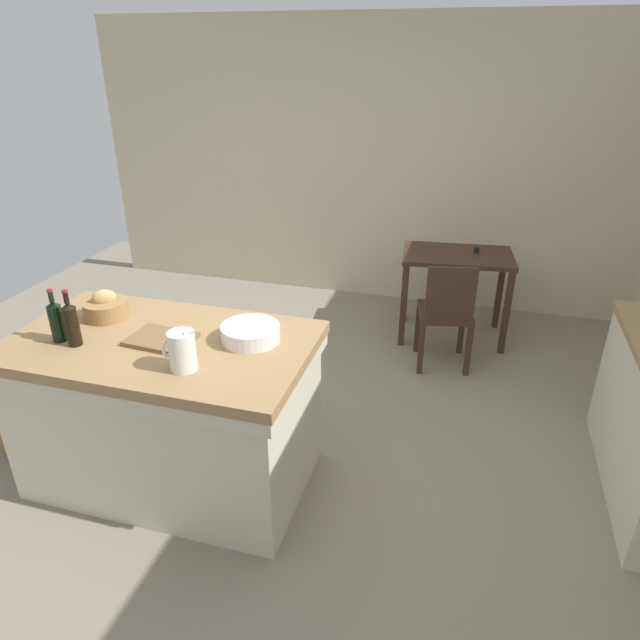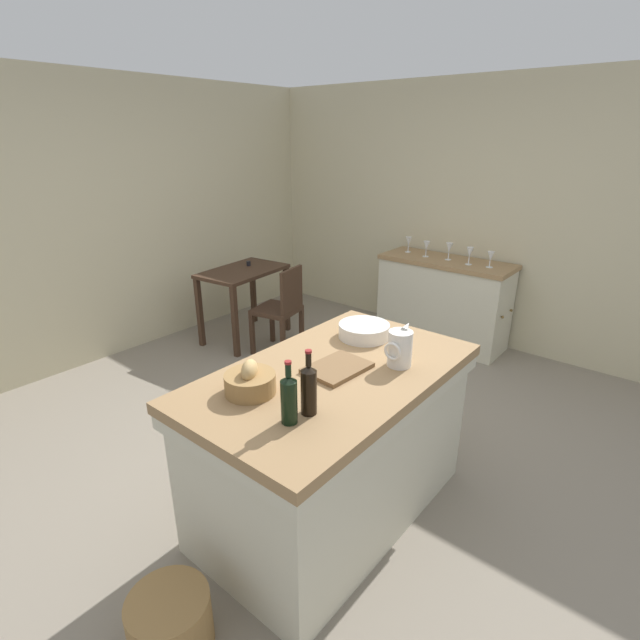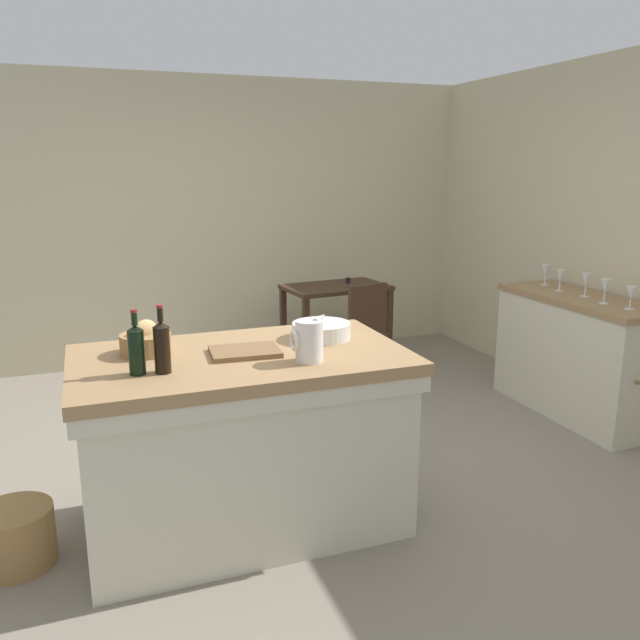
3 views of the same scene
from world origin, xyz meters
The scene contains 18 objects.
ground_plane centered at (0.00, 0.00, 0.00)m, with size 6.76×6.76×0.00m, color gray.
wall_back centered at (0.00, 2.60, 1.30)m, with size 5.32×0.12×2.60m, color beige.
island_table centered at (-0.41, -0.47, 0.49)m, with size 1.61×0.94×0.91m.
side_cabinet centered at (2.26, 0.16, 0.45)m, with size 0.52×1.34×0.89m.
writing_desk centered at (1.00, 1.83, 0.64)m, with size 0.95×0.65×0.81m.
wooden_chair centered at (0.98, 1.26, 0.48)m, with size 0.47×0.47×0.89m.
pitcher centered at (-0.14, -0.71, 1.02)m, with size 0.17×0.13×0.24m.
wash_bowl centered at (0.05, -0.34, 0.96)m, with size 0.31×0.31×0.09m, color silver.
bread_basket centered at (-0.85, -0.31, 0.97)m, with size 0.25×0.25×0.17m.
cutting_board centered at (-0.40, -0.48, 0.93)m, with size 0.33×0.24×0.02m, color brown.
wine_bottle_dark centered at (-0.80, -0.64, 1.04)m, with size 0.07×0.07×0.31m.
wine_bottle_amber centered at (-0.91, -0.62, 1.03)m, with size 0.07×0.07×0.29m.
wine_glass_far_left centered at (2.24, -0.28, 1.00)m, with size 0.07×0.07×0.15m.
wine_glass_left centered at (2.21, -0.08, 1.01)m, with size 0.07×0.07×0.17m.
wine_glass_middle centered at (2.26, 0.15, 1.01)m, with size 0.07×0.07×0.17m.
wine_glass_right centered at (2.24, 0.39, 1.00)m, with size 0.07×0.07×0.16m.
wine_glass_far_right centered at (2.30, 0.63, 1.00)m, with size 0.07×0.07×0.16m.
wicker_hamper centered at (-1.49, -0.45, 0.14)m, with size 0.35×0.35×0.28m, color olive.
Camera 3 is at (-1.09, -3.41, 1.81)m, focal length 35.86 mm.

